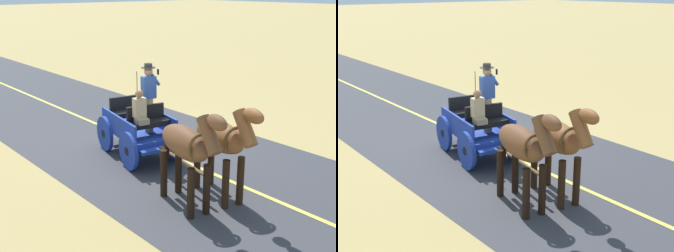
# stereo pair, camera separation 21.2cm
# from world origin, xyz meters

# --- Properties ---
(ground_plane) EXTENTS (200.00, 200.00, 0.00)m
(ground_plane) POSITION_xyz_m (0.00, 0.00, 0.00)
(ground_plane) COLOR tan
(road_surface) EXTENTS (6.05, 160.00, 0.01)m
(road_surface) POSITION_xyz_m (0.00, 0.00, 0.00)
(road_surface) COLOR #38383D
(road_surface) RESTS_ON ground
(road_centre_stripe) EXTENTS (0.12, 160.00, 0.00)m
(road_centre_stripe) POSITION_xyz_m (0.00, 0.00, 0.01)
(road_centre_stripe) COLOR #DBCC4C
(road_centre_stripe) RESTS_ON road_surface
(horse_drawn_carriage) EXTENTS (1.85, 4.51, 2.50)m
(horse_drawn_carriage) POSITION_xyz_m (0.60, 0.42, 0.82)
(horse_drawn_carriage) COLOR #1E3899
(horse_drawn_carriage) RESTS_ON ground
(horse_near_side) EXTENTS (0.89, 2.15, 2.21)m
(horse_near_side) POSITION_xyz_m (0.78, 3.47, 1.32)
(horse_near_side) COLOR brown
(horse_near_side) RESTS_ON ground
(horse_off_side) EXTENTS (0.86, 2.15, 2.21)m
(horse_off_side) POSITION_xyz_m (1.60, 3.31, 1.32)
(horse_off_side) COLOR brown
(horse_off_side) RESTS_ON ground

